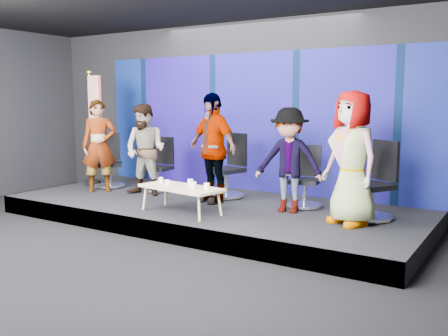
{
  "coord_description": "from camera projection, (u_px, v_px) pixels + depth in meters",
  "views": [
    {
      "loc": [
        4.6,
        -4.38,
        2.03
      ],
      "look_at": [
        0.33,
        2.4,
        0.93
      ],
      "focal_mm": 40.0,
      "sensor_mm": 36.0,
      "label": 1
    }
  ],
  "objects": [
    {
      "name": "ground",
      "position": [
        102.0,
        260.0,
        6.37
      ],
      "size": [
        10.0,
        10.0,
        0.0
      ],
      "primitive_type": "plane",
      "color": "black",
      "rests_on": "ground"
    },
    {
      "name": "room_walls",
      "position": [
        96.0,
        66.0,
        6.04
      ],
      "size": [
        10.02,
        8.02,
        3.51
      ],
      "color": "black",
      "rests_on": "ground"
    },
    {
      "name": "riser",
      "position": [
        211.0,
        211.0,
        8.45
      ],
      "size": [
        7.0,
        3.0,
        0.3
      ],
      "primitive_type": "cube",
      "color": "black",
      "rests_on": "ground"
    },
    {
      "name": "backdrop",
      "position": [
        253.0,
        122.0,
        9.47
      ],
      "size": [
        7.0,
        0.08,
        2.6
      ],
      "primitive_type": "cube",
      "color": "navy",
      "rests_on": "riser"
    },
    {
      "name": "chair_a",
      "position": [
        110.0,
        169.0,
        9.93
      ],
      "size": [
        0.85,
        0.85,
        1.07
      ],
      "rotation": [
        0.0,
        0.0,
        0.79
      ],
      "color": "silver",
      "rests_on": "riser"
    },
    {
      "name": "panelist_a",
      "position": [
        99.0,
        146.0,
        9.37
      ],
      "size": [
        0.74,
        0.74,
        1.73
      ],
      "primitive_type": "imported",
      "rotation": [
        0.0,
        0.0,
        0.79
      ],
      "color": "black",
      "rests_on": "riser"
    },
    {
      "name": "chair_b",
      "position": [
        159.0,
        173.0,
        9.51
      ],
      "size": [
        0.64,
        0.64,
        1.02
      ],
      "rotation": [
        0.0,
        0.0,
        0.12
      ],
      "color": "silver",
      "rests_on": "riser"
    },
    {
      "name": "panelist_b",
      "position": [
        145.0,
        150.0,
        8.98
      ],
      "size": [
        0.88,
        0.72,
        1.66
      ],
      "primitive_type": "imported",
      "rotation": [
        0.0,
        0.0,
        0.12
      ],
      "color": "black",
      "rests_on": "riser"
    },
    {
      "name": "chair_c",
      "position": [
        229.0,
        176.0,
        8.88
      ],
      "size": [
        0.79,
        0.79,
        1.14
      ],
      "rotation": [
        0.0,
        0.0,
        -0.28
      ],
      "color": "silver",
      "rests_on": "riser"
    },
    {
      "name": "panelist_c",
      "position": [
        212.0,
        148.0,
        8.39
      ],
      "size": [
        1.16,
        0.73,
        1.85
      ],
      "primitive_type": "imported",
      "rotation": [
        0.0,
        0.0,
        -0.28
      ],
      "color": "black",
      "rests_on": "riser"
    },
    {
      "name": "chair_d",
      "position": [
        306.0,
        187.0,
        8.07
      ],
      "size": [
        0.65,
        0.65,
        1.0
      ],
      "rotation": [
        0.0,
        0.0,
        0.17
      ],
      "color": "silver",
      "rests_on": "riser"
    },
    {
      "name": "panelist_d",
      "position": [
        289.0,
        160.0,
        7.63
      ],
      "size": [
        1.13,
        0.77,
        1.61
      ],
      "primitive_type": "imported",
      "rotation": [
        0.0,
        0.0,
        0.17
      ],
      "color": "black",
      "rests_on": "riser"
    },
    {
      "name": "chair_e",
      "position": [
        374.0,
        194.0,
        7.22
      ],
      "size": [
        0.88,
        0.88,
        1.15
      ],
      "rotation": [
        0.0,
        0.0,
        -0.51
      ],
      "color": "silver",
      "rests_on": "riser"
    },
    {
      "name": "panelist_e",
      "position": [
        352.0,
        158.0,
        6.86
      ],
      "size": [
        1.08,
        0.96,
        1.86
      ],
      "primitive_type": "imported",
      "rotation": [
        0.0,
        0.0,
        -0.51
      ],
      "color": "black",
      "rests_on": "riser"
    },
    {
      "name": "coffee_table",
      "position": [
        181.0,
        189.0,
        7.62
      ],
      "size": [
        1.41,
        0.75,
        0.41
      ],
      "rotation": [
        0.0,
        0.0,
        -0.14
      ],
      "color": "tan",
      "rests_on": "riser"
    },
    {
      "name": "mug_a",
      "position": [
        161.0,
        180.0,
        7.95
      ],
      "size": [
        0.07,
        0.07,
        0.09
      ],
      "primitive_type": "cylinder",
      "color": "white",
      "rests_on": "coffee_table"
    },
    {
      "name": "mug_b",
      "position": [
        168.0,
        183.0,
        7.71
      ],
      "size": [
        0.07,
        0.07,
        0.08
      ],
      "primitive_type": "cylinder",
      "color": "white",
      "rests_on": "coffee_table"
    },
    {
      "name": "mug_c",
      "position": [
        191.0,
        183.0,
        7.64
      ],
      "size": [
        0.09,
        0.09,
        0.11
      ],
      "primitive_type": "cylinder",
      "color": "white",
      "rests_on": "coffee_table"
    },
    {
      "name": "mug_d",
      "position": [
        194.0,
        185.0,
        7.41
      ],
      "size": [
        0.09,
        0.09,
        0.1
      ],
      "primitive_type": "cylinder",
      "color": "white",
      "rests_on": "coffee_table"
    },
    {
      "name": "mug_e",
      "position": [
        207.0,
        186.0,
        7.32
      ],
      "size": [
        0.09,
        0.09,
        0.1
      ],
      "primitive_type": "cylinder",
      "color": "white",
      "rests_on": "coffee_table"
    },
    {
      "name": "flag_stand",
      "position": [
        94.0,
        125.0,
        9.96
      ],
      "size": [
        0.53,
        0.31,
        2.32
      ],
      "rotation": [
        0.0,
        0.0,
        -0.17
      ],
      "color": "black",
      "rests_on": "riser"
    }
  ]
}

